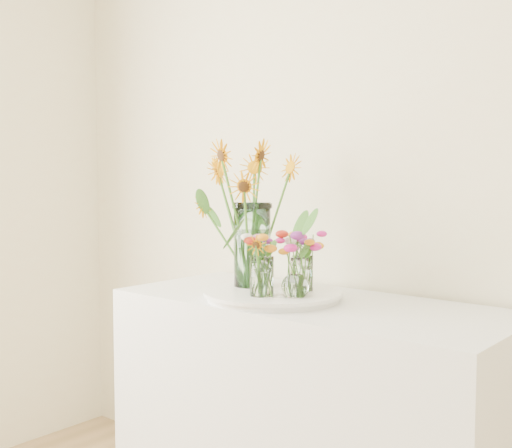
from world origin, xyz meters
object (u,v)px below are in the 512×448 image
object	(u,v)px
mason_jar	(252,245)
small_vase_c	(302,274)
counter	(309,427)
tray	(273,296)
small_vase_b	(295,278)
small_vase_a	(262,277)

from	to	relation	value
mason_jar	small_vase_c	xyz separation A→B (m)	(0.19, 0.04, -0.09)
counter	tray	distance (m)	0.48
small_vase_c	counter	bearing A→B (deg)	-7.26
tray	small_vase_c	world-z (taller)	small_vase_c
counter	small_vase_b	xyz separation A→B (m)	(0.02, -0.10, 0.54)
counter	tray	xyz separation A→B (m)	(-0.11, -0.07, 0.46)
tray	small_vase_c	bearing A→B (deg)	45.38
counter	small_vase_c	distance (m)	0.54
counter	small_vase_a	bearing A→B (deg)	-115.53
counter	small_vase_b	size ratio (longest dim) A/B	10.36
tray	small_vase_c	xyz separation A→B (m)	(0.07, 0.07, 0.08)
small_vase_c	tray	bearing A→B (deg)	-134.62
tray	small_vase_a	world-z (taller)	small_vase_a
mason_jar	small_vase_b	xyz separation A→B (m)	(0.24, -0.07, -0.09)
counter	small_vase_a	distance (m)	0.57
mason_jar	small_vase_c	world-z (taller)	mason_jar
counter	small_vase_b	bearing A→B (deg)	-81.35
small_vase_a	small_vase_b	distance (m)	0.11
counter	tray	bearing A→B (deg)	-146.93
small_vase_b	small_vase_c	size ratio (longest dim) A/B	1.06
small_vase_b	small_vase_c	xyz separation A→B (m)	(-0.05, 0.11, -0.00)
small_vase_a	tray	bearing A→B (deg)	106.69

